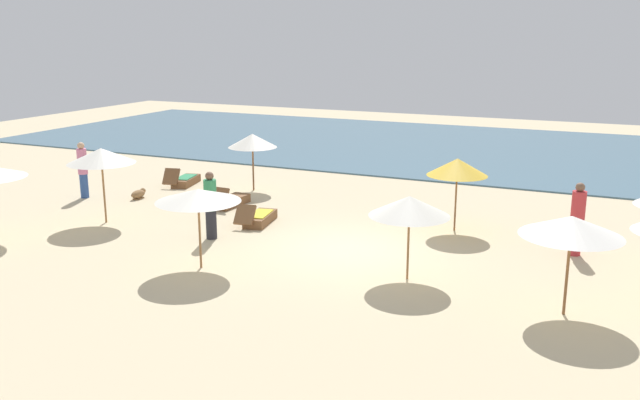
% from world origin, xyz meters
% --- Properties ---
extents(ground_plane, '(60.00, 60.00, 0.00)m').
position_xyz_m(ground_plane, '(0.00, 0.00, 0.00)').
color(ground_plane, beige).
extents(ocean_water, '(48.00, 16.00, 0.06)m').
position_xyz_m(ocean_water, '(0.00, 17.00, 0.03)').
color(ocean_water, '#476B7F').
rests_on(ocean_water, ground_plane).
extents(umbrella_0, '(2.06, 2.06, 1.97)m').
position_xyz_m(umbrella_0, '(-2.68, -2.83, 1.82)').
color(umbrella_0, olive).
rests_on(umbrella_0, ground_plane).
extents(umbrella_1, '(2.00, 2.00, 2.27)m').
position_xyz_m(umbrella_1, '(-7.60, -0.61, 2.04)').
color(umbrella_1, olive).
rests_on(umbrella_1, ground_plane).
extents(umbrella_2, '(1.75, 1.75, 2.06)m').
position_xyz_m(umbrella_2, '(-5.70, 5.00, 1.81)').
color(umbrella_2, brown).
rests_on(umbrella_2, ground_plane).
extents(umbrella_3, '(1.87, 1.87, 1.99)m').
position_xyz_m(umbrella_3, '(2.14, -1.49, 1.75)').
color(umbrella_3, olive).
rests_on(umbrella_3, ground_plane).
extents(umbrella_4, '(2.04, 2.04, 2.08)m').
position_xyz_m(umbrella_4, '(5.67, -2.14, 1.87)').
color(umbrella_4, brown).
rests_on(umbrella_4, ground_plane).
extents(umbrella_5, '(1.73, 1.73, 2.12)m').
position_xyz_m(umbrella_5, '(2.20, 2.89, 1.87)').
color(umbrella_5, brown).
rests_on(umbrella_5, ground_plane).
extents(lounger_0, '(0.87, 1.77, 0.68)m').
position_xyz_m(lounger_0, '(-3.32, 1.18, 0.18)').
color(lounger_0, brown).
rests_on(lounger_0, ground_plane).
extents(lounger_1, '(0.66, 1.65, 0.75)m').
position_xyz_m(lounger_1, '(-5.24, 2.63, 0.17)').
color(lounger_1, brown).
rests_on(lounger_1, ground_plane).
extents(lounger_2, '(0.95, 1.76, 0.71)m').
position_xyz_m(lounger_2, '(-8.47, 4.66, 0.18)').
color(lounger_2, brown).
rests_on(lounger_2, ground_plane).
extents(person_0, '(0.45, 0.45, 1.94)m').
position_xyz_m(person_0, '(-10.45, 1.56, 1.00)').
color(person_0, '#2D4C8C').
rests_on(person_0, ground_plane).
extents(person_1, '(0.50, 0.50, 1.91)m').
position_xyz_m(person_1, '(5.55, 1.98, 0.97)').
color(person_1, '#BF3338').
rests_on(person_1, ground_plane).
extents(person_2, '(0.42, 0.42, 1.90)m').
position_xyz_m(person_2, '(-3.78, -0.68, 0.96)').
color(person_2, '#26262D').
rests_on(person_2, ground_plane).
extents(dog, '(0.31, 0.69, 0.32)m').
position_xyz_m(dog, '(-8.65, 2.22, 0.17)').
color(dog, olive).
rests_on(dog, ground_plane).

